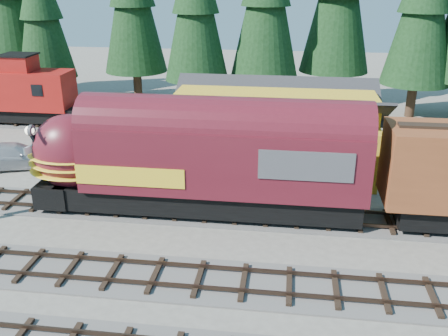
# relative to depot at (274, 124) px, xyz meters

# --- Properties ---
(ground) EXTENTS (120.00, 120.00, 0.00)m
(ground) POSITION_rel_depot_xyz_m (0.00, -10.50, -2.96)
(ground) COLOR #6B665B
(ground) RESTS_ON ground
(track_spur) EXTENTS (32.00, 3.20, 0.33)m
(track_spur) POSITION_rel_depot_xyz_m (-10.00, 7.50, -2.90)
(track_spur) COLOR #4C4947
(track_spur) RESTS_ON ground
(depot) EXTENTS (12.80, 7.00, 5.30)m
(depot) POSITION_rel_depot_xyz_m (0.00, 0.00, 0.00)
(depot) COLOR gold
(depot) RESTS_ON ground
(locomotive) EXTENTS (17.08, 3.39, 4.64)m
(locomotive) POSITION_rel_depot_xyz_m (-4.00, -6.50, -0.27)
(locomotive) COLOR black
(locomotive) RESTS_ON ground
(caboose) EXTENTS (9.88, 2.87, 5.14)m
(caboose) POSITION_rel_depot_xyz_m (-21.13, 7.50, -0.41)
(caboose) COLOR black
(caboose) RESTS_ON ground
(pickup_truck_a) EXTENTS (6.36, 3.88, 1.65)m
(pickup_truck_a) POSITION_rel_depot_xyz_m (-8.75, -1.79, -2.14)
(pickup_truck_a) COLOR black
(pickup_truck_a) RESTS_ON ground
(pickup_truck_b) EXTENTS (5.75, 3.81, 1.55)m
(pickup_truck_b) POSITION_rel_depot_xyz_m (-16.12, -1.79, -2.19)
(pickup_truck_b) COLOR #B0B3B8
(pickup_truck_b) RESTS_ON ground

